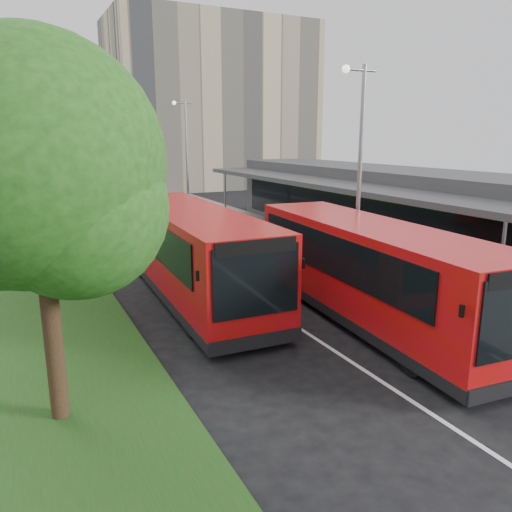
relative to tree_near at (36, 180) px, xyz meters
The scene contains 18 objects.
ground 9.05m from the tree_near, 22.80° to the left, with size 120.00×120.00×0.00m, color black.
pavement 26.82m from the tree_near, 60.44° to the left, with size 5.00×80.00×0.15m, color slate.
grass_verge 23.46m from the tree_near, 89.97° to the left, with size 5.00×80.00×0.10m, color #194616.
lane_centre_line 19.88m from the tree_near, 68.66° to the left, with size 0.12×70.00×0.01m, color silver.
kerb_dashes 24.74m from the tree_near, 64.83° to the left, with size 0.12×56.00×0.01m.
office_block 49.79m from the tree_near, 64.94° to the left, with size 22.00×12.00×18.00m, color tan.
station_building 21.15m from the tree_near, 31.49° to the left, with size 7.70×26.00×4.00m.
tree_near is the anchor object (origin of this frame).
tree_mid 12.00m from the tree_near, 90.00° to the left, with size 4.80×4.80×7.71m.
tree_far 24.00m from the tree_near, 90.00° to the left, with size 4.33×4.33×6.90m.
lamp_post_near 12.18m from the tree_near, 23.97° to the left, with size 1.44×0.28×8.00m.
lamp_post_far 27.32m from the tree_near, 65.96° to the left, with size 1.44×0.28×8.00m.
bus_main 9.99m from the tree_near, 10.16° to the left, with size 3.60×11.09×3.09m.
bus_second 8.89m from the tree_near, 51.53° to the left, with size 3.26×11.36×3.19m.
litter_bin 18.25m from the tree_near, 47.61° to the left, with size 0.51×0.51×0.91m, color #3C2718.
bollard 24.60m from the tree_near, 60.11° to the left, with size 0.14×0.14×0.89m, color yellow.
car_near 41.95m from the tree_near, 78.61° to the left, with size 1.30×3.24×1.10m, color #540C18.
car_far 47.23m from the tree_near, 83.09° to the left, with size 1.36×3.91×1.29m, color navy.
Camera 1 is at (-7.45, -13.02, 5.68)m, focal length 35.00 mm.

